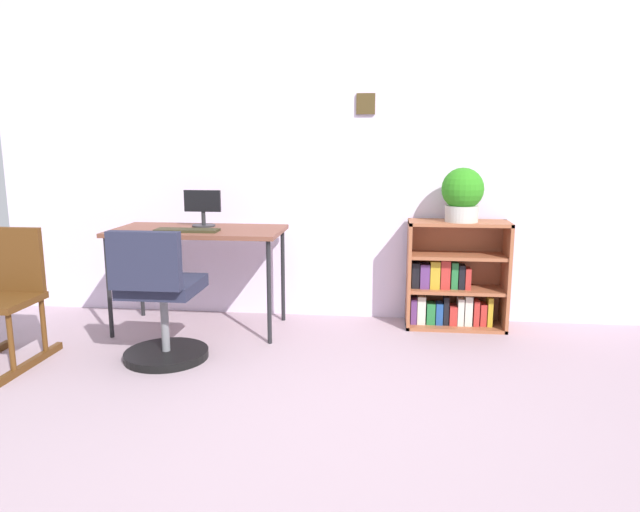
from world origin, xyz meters
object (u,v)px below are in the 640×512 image
at_px(office_chair, 160,305).
at_px(potted_plant_on_shelf, 462,194).
at_px(monitor, 203,208).
at_px(bookshelf_low, 453,280).
at_px(rocking_chair, 4,295).
at_px(desk, 198,236).
at_px(keyboard, 187,230).

relative_size(office_chair, potted_plant_on_shelf, 2.22).
bearing_deg(monitor, bookshelf_low, 5.11).
relative_size(rocking_chair, potted_plant_on_shelf, 2.16).
relative_size(office_chair, rocking_chair, 1.02).
bearing_deg(desk, potted_plant_on_shelf, 7.03).
distance_m(desk, potted_plant_on_shelf, 1.89).
height_order(office_chair, potted_plant_on_shelf, potted_plant_on_shelf).
bearing_deg(monitor, potted_plant_on_shelf, 3.60).
height_order(keyboard, potted_plant_on_shelf, potted_plant_on_shelf).
bearing_deg(monitor, rocking_chair, -138.14).
xyz_separation_m(monitor, potted_plant_on_shelf, (1.85, 0.12, 0.11)).
distance_m(monitor, keyboard, 0.28).
relative_size(keyboard, office_chair, 0.51).
bearing_deg(monitor, keyboard, -98.25).
bearing_deg(bookshelf_low, rocking_chair, -159.56).
bearing_deg(keyboard, desk, 77.51).
relative_size(desk, office_chair, 1.42).
height_order(monitor, keyboard, monitor).
height_order(desk, monitor, monitor).
bearing_deg(office_chair, desk, 87.37).
distance_m(desk, bookshelf_low, 1.87).
xyz_separation_m(rocking_chair, bookshelf_low, (2.80, 1.04, -0.08)).
bearing_deg(office_chair, keyboard, 89.96).
height_order(desk, office_chair, office_chair).
relative_size(bookshelf_low, potted_plant_on_shelf, 2.06).
bearing_deg(potted_plant_on_shelf, desk, -172.97).
distance_m(desk, monitor, 0.22).
distance_m(keyboard, office_chair, 0.66).
bearing_deg(bookshelf_low, office_chair, -152.86).
height_order(desk, rocking_chair, rocking_chair).
relative_size(monitor, rocking_chair, 0.32).
relative_size(desk, rocking_chair, 1.46).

